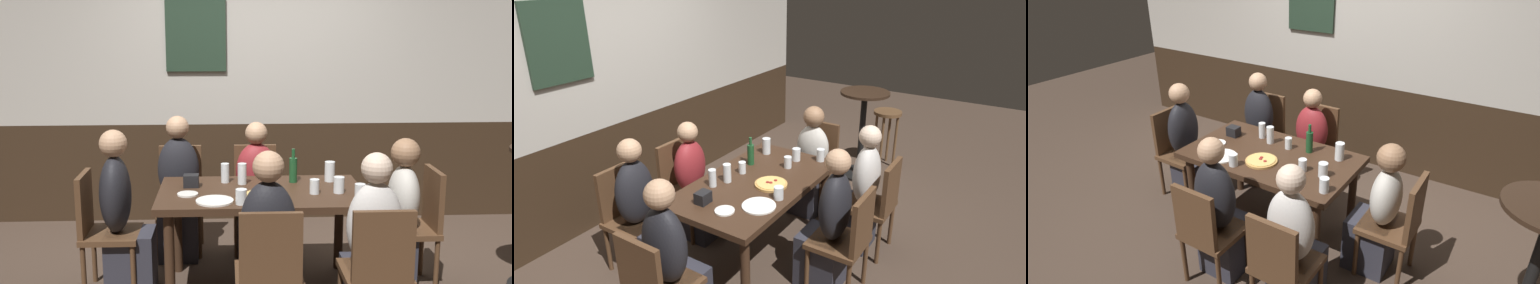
# 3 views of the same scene
# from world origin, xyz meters

# --- Properties ---
(wall_back) EXTENTS (6.40, 0.13, 2.60)m
(wall_back) POSITION_xyz_m (-0.00, 1.65, 1.30)
(wall_back) COLOR #332316
(wall_back) RESTS_ON ground_plane
(dining_table) EXTENTS (1.46, 0.84, 0.74)m
(dining_table) POSITION_xyz_m (0.00, 0.00, 0.65)
(dining_table) COLOR #382316
(dining_table) RESTS_ON ground_plane
(chair_right_near) EXTENTS (0.40, 0.40, 0.88)m
(chair_right_near) POSITION_xyz_m (0.64, -0.83, 0.50)
(chair_right_near) COLOR #513521
(chair_right_near) RESTS_ON ground_plane
(chair_mid_near) EXTENTS (0.40, 0.40, 0.88)m
(chair_mid_near) POSITION_xyz_m (0.00, -0.83, 0.50)
(chair_mid_near) COLOR #513521
(chair_mid_near) RESTS_ON ground_plane
(chair_left_far) EXTENTS (0.40, 0.40, 0.88)m
(chair_left_far) POSITION_xyz_m (-0.64, 0.83, 0.50)
(chair_left_far) COLOR #513521
(chair_left_far) RESTS_ON ground_plane
(chair_mid_far) EXTENTS (0.40, 0.40, 0.88)m
(chair_mid_far) POSITION_xyz_m (0.00, 0.83, 0.50)
(chair_mid_far) COLOR #513521
(chair_mid_far) RESTS_ON ground_plane
(chair_head_west) EXTENTS (0.40, 0.40, 0.88)m
(chair_head_west) POSITION_xyz_m (-1.15, 0.00, 0.50)
(chair_head_west) COLOR #513521
(chair_head_west) RESTS_ON ground_plane
(chair_head_east) EXTENTS (0.40, 0.40, 0.88)m
(chair_head_east) POSITION_xyz_m (1.15, 0.00, 0.50)
(chair_head_east) COLOR #513521
(chair_head_east) RESTS_ON ground_plane
(person_right_near) EXTENTS (0.34, 0.37, 1.17)m
(person_right_near) POSITION_xyz_m (0.64, -0.67, 0.49)
(person_right_near) COLOR #2D2D38
(person_right_near) RESTS_ON ground_plane
(person_mid_near) EXTENTS (0.34, 0.37, 1.18)m
(person_mid_near) POSITION_xyz_m (0.00, -0.67, 0.50)
(person_mid_near) COLOR #2D2D38
(person_mid_near) RESTS_ON ground_plane
(person_left_far) EXTENTS (0.34, 0.37, 1.17)m
(person_left_far) POSITION_xyz_m (-0.64, 0.67, 0.49)
(person_left_far) COLOR #2D2D38
(person_left_far) RESTS_ON ground_plane
(person_mid_far) EXTENTS (0.34, 0.37, 1.12)m
(person_mid_far) POSITION_xyz_m (-0.00, 0.67, 0.47)
(person_mid_far) COLOR #2D2D38
(person_mid_far) RESTS_ON ground_plane
(person_head_west) EXTENTS (0.37, 0.34, 1.19)m
(person_head_west) POSITION_xyz_m (-0.98, 0.00, 0.50)
(person_head_west) COLOR #2D2D38
(person_head_west) RESTS_ON ground_plane
(person_head_east) EXTENTS (0.37, 0.34, 1.11)m
(person_head_east) POSITION_xyz_m (0.98, 0.00, 0.47)
(person_head_east) COLOR #2D2D38
(person_head_east) RESTS_ON ground_plane
(pizza) EXTENTS (0.27, 0.27, 0.03)m
(pizza) POSITION_xyz_m (0.01, -0.15, 0.75)
(pizza) COLOR tan
(pizza) RESTS_ON dining_table
(pint_glass_amber) EXTENTS (0.07, 0.07, 0.16)m
(pint_glass_amber) POSITION_xyz_m (-0.13, 0.19, 0.81)
(pint_glass_amber) COLOR silver
(pint_glass_amber) RESTS_ON dining_table
(pint_glass_pale) EXTENTS (0.06, 0.06, 0.14)m
(pint_glass_pale) POSITION_xyz_m (-0.26, 0.24, 0.80)
(pint_glass_pale) COLOR silver
(pint_glass_pale) RESTS_ON dining_table
(tumbler_water) EXTENTS (0.08, 0.08, 0.15)m
(tumbler_water) POSITION_xyz_m (0.53, 0.23, 0.81)
(tumbler_water) COLOR silver
(tumbler_water) RESTS_ON dining_table
(beer_glass_half) EXTENTS (0.08, 0.08, 0.10)m
(beer_glass_half) POSITION_xyz_m (-0.15, -0.32, 0.78)
(beer_glass_half) COLOR silver
(beer_glass_half) RESTS_ON dining_table
(beer_glass_tall) EXTENTS (0.08, 0.08, 0.11)m
(beer_glass_tall) POSITION_xyz_m (0.54, -0.08, 0.79)
(beer_glass_tall) COLOR silver
(beer_glass_tall) RESTS_ON dining_table
(tumbler_short) EXTENTS (0.06, 0.06, 0.10)m
(tumbler_short) POSITION_xyz_m (0.07, 0.18, 0.78)
(tumbler_short) COLOR silver
(tumbler_short) RESTS_ON dining_table
(highball_clear) EXTENTS (0.07, 0.07, 0.10)m
(highball_clear) POSITION_xyz_m (0.37, -0.09, 0.79)
(highball_clear) COLOR silver
(highball_clear) RESTS_ON dining_table
(pint_glass_stout) EXTENTS (0.07, 0.07, 0.11)m
(pint_glass_stout) POSITION_xyz_m (0.65, -0.27, 0.79)
(pint_glass_stout) COLOR silver
(pint_glass_stout) RESTS_ON dining_table
(beer_bottle_green) EXTENTS (0.06, 0.06, 0.25)m
(beer_bottle_green) POSITION_xyz_m (0.25, 0.22, 0.84)
(beer_bottle_green) COLOR #194723
(beer_bottle_green) RESTS_ON dining_table
(plate_white_large) EXTENTS (0.25, 0.25, 0.01)m
(plate_white_large) POSITION_xyz_m (-0.33, -0.25, 0.75)
(plate_white_large) COLOR white
(plate_white_large) RESTS_ON dining_table
(plate_white_small) EXTENTS (0.15, 0.15, 0.01)m
(plate_white_small) POSITION_xyz_m (-0.52, -0.09, 0.75)
(plate_white_small) COLOR white
(plate_white_small) RESTS_ON dining_table
(condiment_caddy) EXTENTS (0.11, 0.09, 0.09)m
(condiment_caddy) POSITION_xyz_m (-0.50, 0.13, 0.79)
(condiment_caddy) COLOR black
(condiment_caddy) RESTS_ON dining_table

